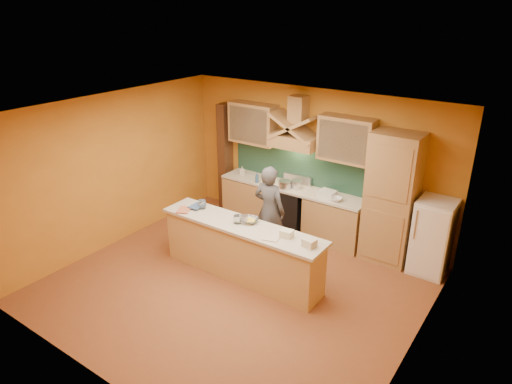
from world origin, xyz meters
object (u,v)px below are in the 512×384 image
Objects in this scene: mixing_bowl at (249,220)px; stove at (291,209)px; kitchen_scale at (244,220)px; fridge at (432,237)px; person at (269,210)px.

stove is at bearing 98.33° from mixing_bowl.
kitchen_scale is at bearing -140.11° from mixing_bowl.
fridge reaches higher than mixing_bowl.
kitchen_scale is 0.41× the size of mixing_bowl.
stove is 7.70× the size of kitchen_scale.
kitchen_scale is 0.09m from mixing_bowl.
mixing_bowl is (0.13, -0.78, 0.16)m from person.
fridge reaches higher than kitchen_scale.
person is 0.81m from mixing_bowl.
fridge is 3.12m from kitchen_scale.
stove is 3.13× the size of mixing_bowl.
stove is 0.55× the size of person.
stove is at bearing -84.25° from person.
fridge is 0.79× the size of person.
fridge reaches higher than stove.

